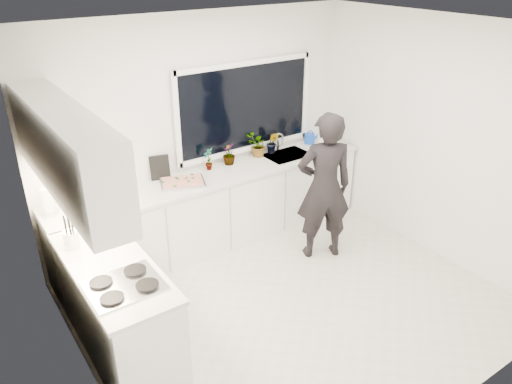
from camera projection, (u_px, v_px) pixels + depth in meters
floor at (291, 303)px, 5.14m from camera, size 4.00×3.50×0.02m
wall_back at (201, 132)px, 5.84m from camera, size 4.00×0.02×2.70m
wall_left at (74, 252)px, 3.51m from camera, size 0.02×3.50×2.70m
wall_right at (436, 140)px, 5.58m from camera, size 0.02×3.50×2.70m
ceiling at (302, 28)px, 3.95m from camera, size 4.00×3.50×0.02m
window at (245, 107)px, 6.04m from camera, size 1.80×0.02×1.00m
base_cabinets_back at (218, 210)px, 6.01m from camera, size 3.92×0.58×0.88m
base_cabinets_left at (118, 310)px, 4.34m from camera, size 0.58×1.60×0.88m
countertop_back at (217, 176)px, 5.80m from camera, size 3.94×0.62×0.04m
countertop_left at (111, 266)px, 4.14m from camera, size 0.62×1.60×0.04m
upper_cabinets at (65, 150)px, 3.92m from camera, size 0.34×2.10×0.70m
sink at (287, 158)px, 6.36m from camera, size 0.58×0.42×0.14m
faucet at (278, 142)px, 6.44m from camera, size 0.03×0.03×0.22m
stovetop at (124, 285)px, 3.86m from camera, size 0.56×0.48×0.03m
person at (324, 187)px, 5.59m from camera, size 0.75×0.64×1.74m
pizza_tray at (183, 183)px, 5.54m from camera, size 0.58×0.51×0.03m
pizza at (183, 181)px, 5.53m from camera, size 0.53×0.45×0.01m
watering_can at (309, 139)px, 6.69m from camera, size 0.18×0.18×0.13m
paper_towel_roll at (48, 202)px, 4.87m from camera, size 0.12×0.12×0.26m
knife_block at (83, 193)px, 5.09m from camera, size 0.16×0.14×0.22m
utensil_crock at (71, 239)px, 4.33m from camera, size 0.16×0.16×0.16m
picture_frame_large at (160, 167)px, 5.61m from camera, size 0.22×0.07×0.28m
picture_frame_small at (103, 180)px, 5.28m from camera, size 0.25×0.07×0.30m
herb_plants at (250, 148)px, 6.16m from camera, size 1.10×0.30×0.30m
soap_bottles at (325, 140)px, 6.42m from camera, size 0.39×0.16×0.31m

